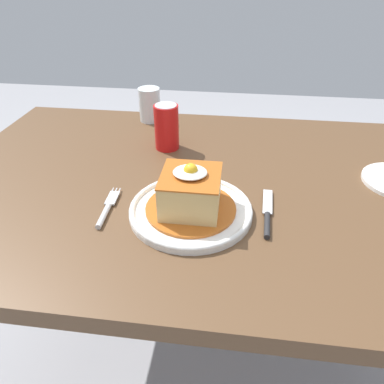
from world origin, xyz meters
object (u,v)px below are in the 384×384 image
at_px(main_plate, 191,210).
at_px(knife, 267,218).
at_px(drinking_glass, 150,107).
at_px(soda_can, 167,127).
at_px(fork, 107,210).

bearing_deg(main_plate, knife, -1.49).
bearing_deg(main_plate, drinking_glass, 112.18).
height_order(knife, soda_can, soda_can).
bearing_deg(fork, main_plate, 6.18).
distance_m(fork, soda_can, 0.33).
bearing_deg(knife, main_plate, 178.51).
xyz_separation_m(main_plate, soda_can, (-0.10, 0.29, 0.05)).
distance_m(knife, soda_can, 0.40).
bearing_deg(drinking_glass, main_plate, -67.82).
bearing_deg(soda_can, main_plate, -70.30).
distance_m(main_plate, drinking_glass, 0.52).
bearing_deg(drinking_glass, soda_can, -64.11).
xyz_separation_m(knife, soda_can, (-0.26, 0.30, 0.06)).
relative_size(fork, knife, 0.85).
relative_size(main_plate, drinking_glass, 2.45).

